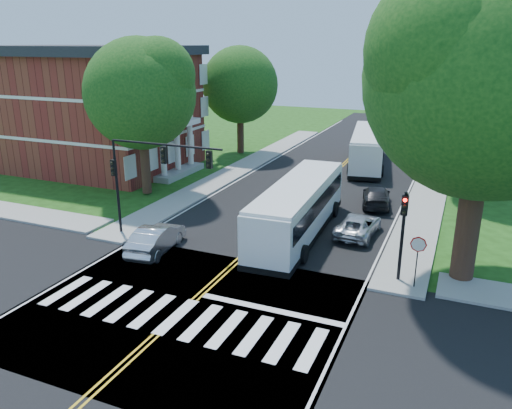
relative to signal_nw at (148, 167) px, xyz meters
The scene contains 24 objects.
ground 9.74m from the signal_nw, 47.67° to the right, with size 140.00×140.00×0.00m, color #1B4010.
road 13.69m from the signal_nw, 63.16° to the left, with size 14.00×96.00×0.01m, color black.
cross_road 9.73m from the signal_nw, 47.67° to the right, with size 60.00×12.00×0.01m, color black.
center_line 17.20m from the signal_nw, 69.39° to the left, with size 0.36×70.00×0.01m, color gold.
edge_line_w 16.20m from the signal_nw, 93.47° to the left, with size 0.12×70.00×0.01m, color silver.
edge_line_e 20.54m from the signal_nw, 50.90° to the left, with size 0.12×70.00×0.01m, color silver.
crosswalk 10.07m from the signal_nw, 49.80° to the right, with size 12.60×3.00×0.01m, color silver.
stop_bar 11.40m from the signal_nw, 27.30° to the right, with size 6.60×0.40×0.01m, color silver.
sidewalk_nw 19.22m from the signal_nw, 97.50° to the left, with size 2.60×40.00×0.15m, color gray.
sidewalk_ne 23.75m from the signal_nw, 52.69° to the left, with size 2.60×40.00×0.15m, color gray.
tree_ne_big 17.72m from the signal_nw, ahead, with size 10.80×10.80×14.91m.
tree_west_near 9.96m from the signal_nw, 126.70° to the left, with size 8.00×8.00×11.40m.
tree_west_far 24.27m from the signal_nw, 102.31° to the left, with size 7.60×7.60×10.67m.
tree_east_mid 24.94m from the signal_nw, 45.36° to the left, with size 8.40×8.40×11.93m.
tree_east_far 38.34m from the signal_nw, 61.33° to the left, with size 7.20×7.20×10.34m.
brick_building 21.08m from the signal_nw, 139.86° to the left, with size 20.00×13.00×10.80m.
signal_nw is the anchor object (origin of this frame).
signal_ne 14.13m from the signal_nw, ahead, with size 0.30×0.46×4.40m.
stop_sign 15.05m from the signal_nw, ahead, with size 0.76×0.08×2.53m.
bus_lead 9.03m from the signal_nw, 28.06° to the left, with size 3.46×12.66×3.25m.
bus_follow 24.90m from the signal_nw, 71.27° to the left, with size 4.71×12.89×3.27m.
hatchback 4.04m from the signal_nw, 49.22° to the right, with size 1.59×4.56×1.50m, color silver.
suv 12.79m from the signal_nw, 26.43° to the left, with size 2.06×4.47×1.24m, color #BBBDC3.
dark_sedan 16.38m from the signal_nw, 46.80° to the left, with size 1.90×4.66×1.35m, color black.
Camera 1 is at (10.39, -16.32, 11.10)m, focal length 35.00 mm.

